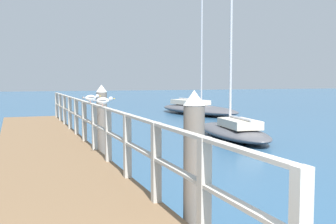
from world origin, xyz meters
TOP-DOWN VIEW (x-y plane):
  - pier_deck at (0.00, 9.25)m, footprint 2.34×18.50m
  - pier_railing at (1.09, 9.25)m, footprint 0.12×17.02m
  - dock_piling_near at (1.47, 3.43)m, footprint 0.29×0.29m
  - dock_piling_far at (1.47, 9.44)m, footprint 0.29×0.29m
  - seagull_foreground at (1.10, 7.45)m, footprint 0.48×0.21m
  - seagull_background at (1.10, 8.95)m, footprint 0.48×0.20m
  - boat_0 at (10.39, 22.59)m, footprint 3.87×7.76m
  - boat_6 at (7.08, 12.15)m, footprint 2.53×5.68m

SIDE VIEW (x-z plane):
  - pier_deck at x=0.00m, z-range 0.00..0.53m
  - boat_6 at x=7.08m, z-range -2.51..3.14m
  - boat_0 at x=10.39m, z-range -3.31..4.04m
  - dock_piling_near at x=1.47m, z-range 0.01..2.12m
  - dock_piling_far at x=1.47m, z-range 0.01..2.12m
  - pier_railing at x=1.09m, z-range 0.65..1.78m
  - seagull_foreground at x=1.10m, z-range 1.68..1.90m
  - seagull_background at x=1.10m, z-range 1.68..1.90m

